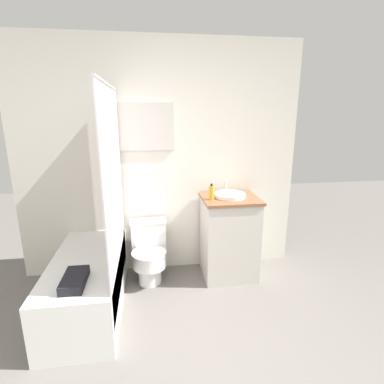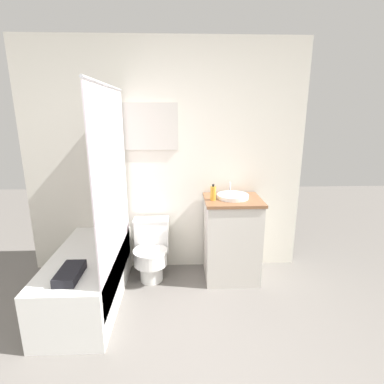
{
  "view_description": "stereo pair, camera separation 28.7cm",
  "coord_description": "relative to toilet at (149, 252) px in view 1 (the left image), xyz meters",
  "views": [
    {
      "loc": [
        -0.12,
        -0.93,
        1.76
      ],
      "look_at": [
        0.28,
        1.81,
        1.02
      ],
      "focal_mm": 28.0,
      "sensor_mm": 36.0,
      "label": 1
    },
    {
      "loc": [
        0.17,
        -0.96,
        1.76
      ],
      "look_at": [
        0.28,
        1.81,
        1.02
      ],
      "focal_mm": 28.0,
      "sensor_mm": 36.0,
      "label": 2
    }
  ],
  "objects": [
    {
      "name": "toilet",
      "position": [
        0.0,
        0.0,
        0.0
      ],
      "size": [
        0.38,
        0.49,
        0.64
      ],
      "color": "white",
      "rests_on": "ground_plane"
    },
    {
      "name": "vanity",
      "position": [
        0.86,
        -0.02,
        0.13
      ],
      "size": [
        0.59,
        0.52,
        0.9
      ],
      "color": "beige",
      "rests_on": "ground_plane"
    },
    {
      "name": "wall_back",
      "position": [
        0.15,
        0.28,
        0.94
      ],
      "size": [
        3.02,
        0.07,
        2.5
      ],
      "color": "silver",
      "rests_on": "ground_plane"
    },
    {
      "name": "shower_area",
      "position": [
        -0.54,
        -0.42,
        -0.02
      ],
      "size": [
        0.6,
        1.34,
        1.98
      ],
      "color": "white",
      "rests_on": "ground_plane"
    },
    {
      "name": "soap_bottle",
      "position": [
        0.65,
        -0.07,
        0.65
      ],
      "size": [
        0.06,
        0.06,
        0.17
      ],
      "color": "gold",
      "rests_on": "vanity"
    },
    {
      "name": "sink",
      "position": [
        0.86,
        0.0,
        0.6
      ],
      "size": [
        0.33,
        0.36,
        0.13
      ],
      "color": "white",
      "rests_on": "vanity"
    }
  ]
}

